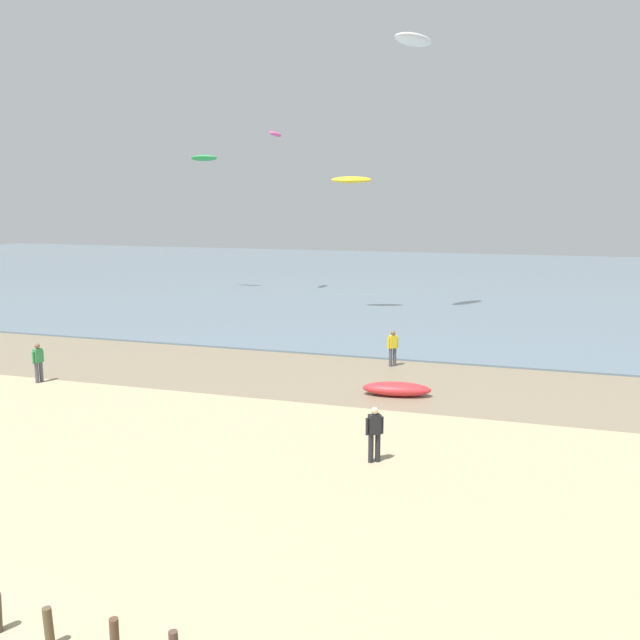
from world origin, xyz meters
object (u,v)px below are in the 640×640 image
at_px(kite_aloft_3, 276,134).
at_px(kite_aloft_4, 204,158).
at_px(person_right_flank, 393,347).
at_px(person_nearest_camera, 375,433).
at_px(kite_aloft_1, 413,40).
at_px(person_left_flank, 38,362).
at_px(grounded_kite, 397,389).
at_px(kite_aloft_5, 351,180).

relative_size(kite_aloft_3, kite_aloft_4, 0.95).
height_order(person_right_flank, kite_aloft_3, kite_aloft_3).
bearing_deg(person_nearest_camera, kite_aloft_1, 98.38).
bearing_deg(person_left_flank, kite_aloft_1, 61.19).
xyz_separation_m(person_nearest_camera, kite_aloft_1, (-3.90, 26.48, 16.86)).
height_order(person_nearest_camera, person_right_flank, same).
xyz_separation_m(grounded_kite, kite_aloft_5, (-7.22, 19.60, 8.84)).
height_order(person_left_flank, kite_aloft_1, kite_aloft_1).
distance_m(person_right_flank, kite_aloft_5, 17.89).
relative_size(grounded_kite, kite_aloft_5, 1.01).
bearing_deg(person_nearest_camera, person_right_flank, 99.16).
distance_m(person_nearest_camera, kite_aloft_5, 29.21).
relative_size(kite_aloft_1, kite_aloft_4, 1.45).
height_order(person_nearest_camera, kite_aloft_5, kite_aloft_5).
bearing_deg(person_left_flank, person_nearest_camera, -16.28).
xyz_separation_m(grounded_kite, kite_aloft_3, (-15.68, 27.32, 12.75)).
height_order(person_left_flank, grounded_kite, person_left_flank).
height_order(person_right_flank, kite_aloft_4, kite_aloft_4).
bearing_deg(grounded_kite, kite_aloft_5, 102.07).
bearing_deg(kite_aloft_4, kite_aloft_1, 157.55).
bearing_deg(kite_aloft_1, person_nearest_camera, -142.07).
distance_m(person_right_flank, kite_aloft_4, 31.91).
distance_m(person_right_flank, kite_aloft_3, 29.33).
relative_size(person_left_flank, kite_aloft_5, 0.63).
relative_size(person_left_flank, person_right_flank, 1.00).
bearing_deg(kite_aloft_3, kite_aloft_5, 44.70).
bearing_deg(kite_aloft_5, kite_aloft_1, -21.27).
bearing_deg(kite_aloft_5, kite_aloft_3, 121.76).
distance_m(person_left_flank, person_right_flank, 15.84).
bearing_deg(person_right_flank, kite_aloft_3, 122.88).
height_order(person_nearest_camera, kite_aloft_3, kite_aloft_3).
distance_m(grounded_kite, kite_aloft_5, 22.68).
xyz_separation_m(person_right_flank, kite_aloft_3, (-14.50, 22.43, 12.11)).
xyz_separation_m(person_nearest_camera, kite_aloft_4, (-22.69, 34.12, 10.30)).
relative_size(person_right_flank, grounded_kite, 0.62).
relative_size(grounded_kite, kite_aloft_1, 0.80).
height_order(person_right_flank, kite_aloft_5, kite_aloft_5).
bearing_deg(kite_aloft_1, person_right_flank, -142.73).
bearing_deg(kite_aloft_3, person_left_flank, -1.84).
bearing_deg(kite_aloft_3, kite_aloft_4, -88.62).
relative_size(person_left_flank, kite_aloft_3, 0.75).
height_order(kite_aloft_4, kite_aloft_5, kite_aloft_4).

